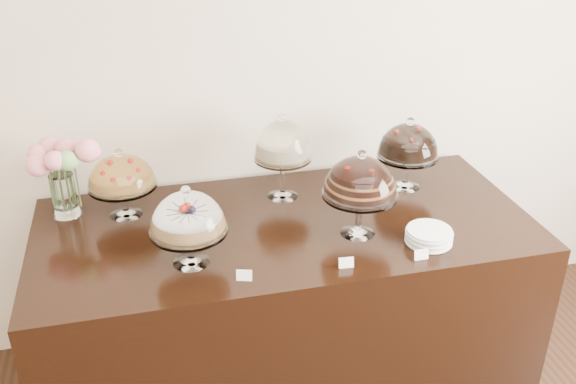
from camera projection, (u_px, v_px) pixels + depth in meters
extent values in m
cube|color=beige|center=(289.00, 56.00, 3.09)|extent=(5.00, 0.04, 3.00)
cube|color=black|center=(286.00, 304.00, 3.06)|extent=(2.20, 1.00, 0.90)
cone|color=white|center=(191.00, 259.00, 2.57)|extent=(0.15, 0.15, 0.02)
cylinder|color=white|center=(190.00, 244.00, 2.54)|extent=(0.03, 0.03, 0.12)
cylinder|color=white|center=(189.00, 231.00, 2.51)|extent=(0.31, 0.31, 0.01)
cylinder|color=#AA814B|center=(188.00, 223.00, 2.49)|extent=(0.25, 0.25, 0.06)
sphere|color=#B4170E|center=(204.00, 210.00, 2.51)|extent=(0.02, 0.02, 0.02)
sphere|color=#B4170E|center=(173.00, 210.00, 2.51)|extent=(0.02, 0.02, 0.02)
sphere|color=#B4170E|center=(185.00, 223.00, 2.41)|extent=(0.02, 0.02, 0.02)
sphere|color=white|center=(186.00, 191.00, 2.43)|extent=(0.04, 0.04, 0.04)
cone|color=white|center=(358.00, 230.00, 2.77)|extent=(0.15, 0.15, 0.02)
cylinder|color=white|center=(359.00, 212.00, 2.73)|extent=(0.03, 0.03, 0.16)
cylinder|color=white|center=(360.00, 194.00, 2.69)|extent=(0.32, 0.32, 0.01)
cylinder|color=black|center=(360.00, 182.00, 2.67)|extent=(0.24, 0.24, 0.10)
sphere|color=#B4170E|center=(374.00, 165.00, 2.67)|extent=(0.02, 0.02, 0.02)
sphere|color=#B4170E|center=(352.00, 163.00, 2.69)|extent=(0.02, 0.02, 0.02)
sphere|color=#B4170E|center=(348.00, 172.00, 2.61)|extent=(0.02, 0.02, 0.02)
sphere|color=#B4170E|center=(371.00, 175.00, 2.59)|extent=(0.02, 0.02, 0.02)
sphere|color=white|center=(362.00, 154.00, 2.61)|extent=(0.04, 0.04, 0.04)
cone|color=white|center=(283.00, 193.00, 3.08)|extent=(0.15, 0.15, 0.02)
cylinder|color=white|center=(283.00, 175.00, 3.04)|extent=(0.03, 0.03, 0.17)
cylinder|color=white|center=(283.00, 158.00, 2.99)|extent=(0.27, 0.27, 0.01)
cylinder|color=beige|center=(283.00, 150.00, 2.98)|extent=(0.23, 0.23, 0.07)
sphere|color=white|center=(282.00, 117.00, 2.90)|extent=(0.04, 0.04, 0.04)
cone|color=white|center=(405.00, 184.00, 3.17)|extent=(0.15, 0.15, 0.02)
cylinder|color=white|center=(406.00, 169.00, 3.13)|extent=(0.03, 0.03, 0.14)
cylinder|color=white|center=(407.00, 155.00, 3.10)|extent=(0.30, 0.30, 0.01)
cylinder|color=black|center=(408.00, 147.00, 3.08)|extent=(0.25, 0.25, 0.08)
sphere|color=#B4170E|center=(420.00, 134.00, 3.09)|extent=(0.02, 0.02, 0.02)
sphere|color=#B4170E|center=(395.00, 134.00, 3.09)|extent=(0.02, 0.02, 0.02)
sphere|color=#B4170E|center=(412.00, 143.00, 3.00)|extent=(0.02, 0.02, 0.02)
sphere|color=white|center=(411.00, 122.00, 3.02)|extent=(0.04, 0.04, 0.04)
cone|color=white|center=(126.00, 212.00, 2.92)|extent=(0.15, 0.15, 0.02)
cylinder|color=white|center=(124.00, 198.00, 2.89)|extent=(0.03, 0.03, 0.12)
cylinder|color=white|center=(123.00, 185.00, 2.86)|extent=(0.31, 0.31, 0.01)
cylinder|color=#C58939|center=(122.00, 180.00, 2.85)|extent=(0.24, 0.24, 0.04)
sphere|color=#B4170E|center=(136.00, 171.00, 2.86)|extent=(0.02, 0.02, 0.02)
sphere|color=#B4170E|center=(124.00, 167.00, 2.89)|extent=(0.02, 0.02, 0.02)
sphere|color=#B4170E|center=(110.00, 171.00, 2.86)|extent=(0.02, 0.02, 0.02)
sphere|color=#B4170E|center=(106.00, 177.00, 2.80)|extent=(0.02, 0.02, 0.02)
sphere|color=#B4170E|center=(118.00, 181.00, 2.77)|extent=(0.02, 0.02, 0.02)
sphere|color=#B4170E|center=(133.00, 177.00, 2.80)|extent=(0.02, 0.02, 0.02)
sphere|color=white|center=(118.00, 153.00, 2.79)|extent=(0.04, 0.04, 0.04)
cylinder|color=white|center=(64.00, 195.00, 2.88)|extent=(0.11, 0.11, 0.20)
cylinder|color=#476B2D|center=(77.00, 179.00, 2.85)|extent=(0.01, 0.01, 0.27)
sphere|color=pink|center=(88.00, 150.00, 2.79)|extent=(0.11, 0.11, 0.11)
cylinder|color=#476B2D|center=(66.00, 178.00, 2.87)|extent=(0.01, 0.01, 0.26)
sphere|color=pink|center=(66.00, 149.00, 2.83)|extent=(0.09, 0.09, 0.09)
cylinder|color=#476B2D|center=(58.00, 177.00, 2.88)|extent=(0.01, 0.01, 0.26)
sphere|color=pink|center=(49.00, 147.00, 2.86)|extent=(0.09, 0.09, 0.09)
cylinder|color=#476B2D|center=(52.00, 181.00, 2.87)|extent=(0.01, 0.01, 0.24)
sphere|color=pink|center=(38.00, 154.00, 2.83)|extent=(0.09, 0.09, 0.09)
cylinder|color=#476B2D|center=(52.00, 186.00, 2.83)|extent=(0.01, 0.01, 0.23)
sphere|color=pink|center=(38.00, 165.00, 2.76)|extent=(0.10, 0.10, 0.10)
cylinder|color=#476B2D|center=(61.00, 184.00, 2.82)|extent=(0.01, 0.01, 0.26)
sphere|color=pink|center=(55.00, 161.00, 2.74)|extent=(0.09, 0.09, 0.09)
cylinder|color=#476B2D|center=(66.00, 184.00, 2.83)|extent=(0.01, 0.01, 0.25)
sphere|color=#69A04D|center=(67.00, 161.00, 2.76)|extent=(0.09, 0.09, 0.09)
cylinder|color=white|center=(428.00, 242.00, 2.71)|extent=(0.19, 0.19, 0.01)
cylinder|color=white|center=(429.00, 239.00, 2.70)|extent=(0.18, 0.18, 0.01)
cylinder|color=white|center=(429.00, 237.00, 2.70)|extent=(0.19, 0.19, 0.01)
cylinder|color=white|center=(429.00, 235.00, 2.69)|extent=(0.18, 0.18, 0.01)
cylinder|color=white|center=(429.00, 233.00, 2.69)|extent=(0.19, 0.19, 0.01)
cylinder|color=white|center=(430.00, 230.00, 2.68)|extent=(0.18, 0.18, 0.01)
cube|color=white|center=(244.00, 275.00, 2.45)|extent=(0.06, 0.03, 0.04)
cube|color=white|center=(421.00, 255.00, 2.59)|extent=(0.06, 0.02, 0.04)
cube|color=white|center=(346.00, 263.00, 2.53)|extent=(0.06, 0.02, 0.04)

